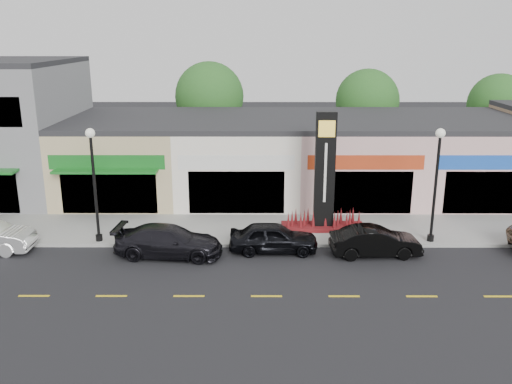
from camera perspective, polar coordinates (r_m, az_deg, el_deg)
ground at (r=24.00m, az=1.00°, el=-7.65°), size 120.00×120.00×0.00m
sidewalk at (r=28.01m, az=0.87°, el=-3.91°), size 52.00×4.30×0.15m
curb at (r=25.91m, az=0.93°, el=-5.62°), size 52.00×0.20×0.15m
shop_beige at (r=35.15m, az=-13.28°, el=3.78°), size 7.00×10.85×4.80m
shop_cream at (r=34.23m, az=-1.78°, el=3.88°), size 7.00×10.01×4.80m
shop_pink_w at (r=34.71m, az=9.88°, el=3.81°), size 7.00×10.01×4.80m
shop_pink_e at (r=36.54m, az=20.78°, el=3.61°), size 7.00×10.01×4.80m
tree_rear_west at (r=41.84m, az=-4.93°, el=10.00°), size 5.20×5.20×7.83m
tree_rear_mid at (r=42.55m, az=11.63°, el=9.38°), size 4.80×4.80×7.29m
tree_rear_east at (r=45.61m, az=24.15°, el=8.43°), size 4.60×4.60×6.94m
lamp_west_near at (r=26.36m, az=-16.72°, el=1.84°), size 0.44×0.44×5.47m
lamp_east_near at (r=26.58m, az=18.48°, el=1.80°), size 0.44×0.44×5.47m
pylon_sign at (r=27.38m, az=7.18°, el=0.33°), size 4.20×1.30×6.00m
car_dark_sedan at (r=24.98m, az=-9.18°, el=-5.13°), size 2.42×5.04×1.42m
car_black_sedan at (r=25.13m, az=1.86°, el=-4.82°), size 1.67×4.09×1.39m
car_black_conv at (r=25.30m, az=12.44°, el=-5.11°), size 1.62×4.14×1.34m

